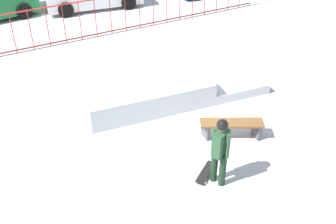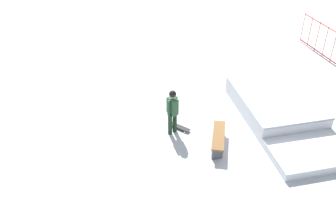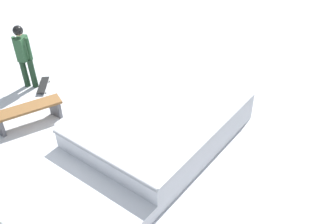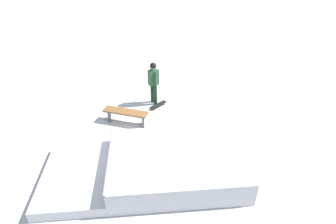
{
  "view_description": "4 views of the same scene",
  "coord_description": "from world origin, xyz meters",
  "px_view_note": "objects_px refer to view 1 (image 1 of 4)",
  "views": [
    {
      "loc": [
        -3.97,
        -8.97,
        6.64
      ],
      "look_at": [
        -0.82,
        -1.33,
        0.9
      ],
      "focal_mm": 44.25,
      "sensor_mm": 36.0,
      "label": 1
    },
    {
      "loc": [
        10.56,
        -5.88,
        8.67
      ],
      "look_at": [
        -0.22,
        -3.31,
        1.0
      ],
      "focal_mm": 42.77,
      "sensor_mm": 36.0,
      "label": 2
    },
    {
      "loc": [
        4.41,
        4.87,
        5.46
      ],
      "look_at": [
        -0.9,
        1.01,
        0.6
      ],
      "focal_mm": 40.33,
      "sensor_mm": 36.0,
      "label": 3
    },
    {
      "loc": [
        0.1,
        6.65,
        5.57
      ],
      "look_at": [
        -0.68,
        -0.9,
        0.9
      ],
      "focal_mm": 29.65,
      "sensor_mm": 36.0,
      "label": 4
    }
  ],
  "objects_px": {
    "skateboard": "(206,172)",
    "park_bench": "(232,126)",
    "skate_ramp": "(157,84)",
    "skater": "(220,147)"
  },
  "relations": [
    {
      "from": "skateboard",
      "to": "park_bench",
      "type": "xyz_separation_m",
      "value": [
        1.23,
        1.01,
        0.28
      ]
    },
    {
      "from": "skate_ramp",
      "to": "skateboard",
      "type": "relative_size",
      "value": 7.42
    },
    {
      "from": "skateboard",
      "to": "park_bench",
      "type": "relative_size",
      "value": 0.45
    },
    {
      "from": "skate_ramp",
      "to": "park_bench",
      "type": "xyz_separation_m",
      "value": [
        0.98,
        -2.75,
        0.04
      ]
    },
    {
      "from": "skater",
      "to": "skate_ramp",
      "type": "bearing_deg",
      "value": -119.68
    },
    {
      "from": "skate_ramp",
      "to": "skater",
      "type": "relative_size",
      "value": 3.15
    },
    {
      "from": "skateboard",
      "to": "park_bench",
      "type": "height_order",
      "value": "park_bench"
    },
    {
      "from": "skate_ramp",
      "to": "skateboard",
      "type": "distance_m",
      "value": 3.77
    },
    {
      "from": "skate_ramp",
      "to": "park_bench",
      "type": "height_order",
      "value": "skate_ramp"
    },
    {
      "from": "skateboard",
      "to": "park_bench",
      "type": "bearing_deg",
      "value": 177.96
    }
  ]
}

